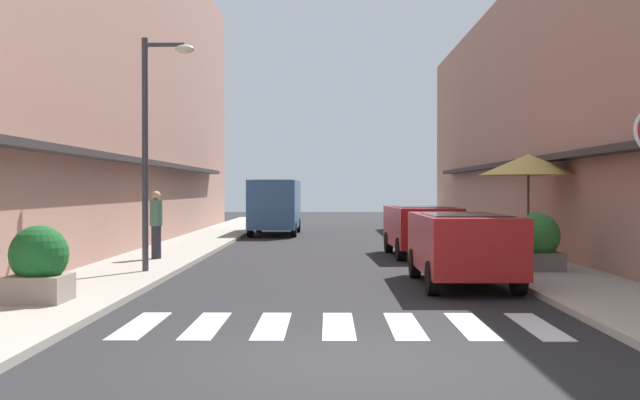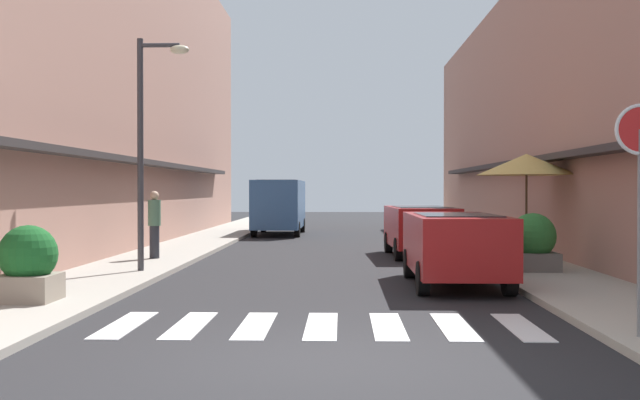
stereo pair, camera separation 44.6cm
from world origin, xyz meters
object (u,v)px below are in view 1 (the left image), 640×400
street_lamp (153,128)px  planter_corner (39,264)px  parked_car_near (462,241)px  parked_car_mid (421,225)px  delivery_van (275,202)px  planter_midblock (537,243)px  cafe_umbrella (528,165)px  pedestrian_walking_near (156,223)px

street_lamp → planter_corner: 5.45m
parked_car_near → parked_car_mid: bearing=90.0°
delivery_van → planter_midblock: bearing=-65.3°
cafe_umbrella → planter_corner: (-9.95, -7.37, -1.86)m
parked_car_near → planter_corner: bearing=-157.9°
parked_car_near → pedestrian_walking_near: bearing=147.1°
street_lamp → cafe_umbrella: 9.56m
delivery_van → street_lamp: street_lamp is taller
parked_car_near → pedestrian_walking_near: size_ratio=2.38×
delivery_van → planter_corner: bearing=-96.9°
parked_car_near → street_lamp: (-6.67, 1.68, 2.42)m
planter_midblock → parked_car_near: bearing=-135.6°
parked_car_mid → planter_midblock: 5.17m
planter_midblock → pedestrian_walking_near: (-9.38, 2.70, 0.34)m
cafe_umbrella → planter_midblock: (-0.41, -2.30, -1.86)m
cafe_umbrella → delivery_van: bearing=119.8°
cafe_umbrella → parked_car_near: bearing=-119.8°
planter_midblock → parked_car_mid: bearing=113.6°
cafe_umbrella → planter_corner: bearing=-143.5°
street_lamp → planter_corner: street_lamp is taller
parked_car_near → parked_car_mid: 6.76m
parked_car_mid → street_lamp: 8.73m
parked_car_near → planter_midblock: parked_car_near is taller
parked_car_mid → cafe_umbrella: cafe_umbrella is taller
parked_car_mid → pedestrian_walking_near: size_ratio=2.30×
parked_car_near → planter_midblock: (2.07, 2.03, -0.18)m
parked_car_near → street_lamp: size_ratio=0.82×
parked_car_mid → planter_corner: bearing=-127.3°
street_lamp → planter_midblock: (8.74, 0.35, -2.60)m
parked_car_mid → pedestrian_walking_near: pedestrian_walking_near is taller
cafe_umbrella → pedestrian_walking_near: (-9.79, 0.39, -1.52)m
parked_car_mid → parked_car_near: bearing=-90.0°
parked_car_mid → planter_corner: 12.33m
cafe_umbrella → planter_corner: size_ratio=2.20×
planter_corner → planter_midblock: bearing=28.0°
cafe_umbrella → planter_midblock: cafe_umbrella is taller
cafe_umbrella → pedestrian_walking_near: cafe_umbrella is taller
delivery_van → planter_corner: size_ratio=4.30×
parked_car_mid → street_lamp: size_ratio=0.79×
cafe_umbrella → planter_corner: 12.52m
parked_car_mid → planter_corner: parked_car_mid is taller
planter_midblock → pedestrian_walking_near: pedestrian_walking_near is taller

